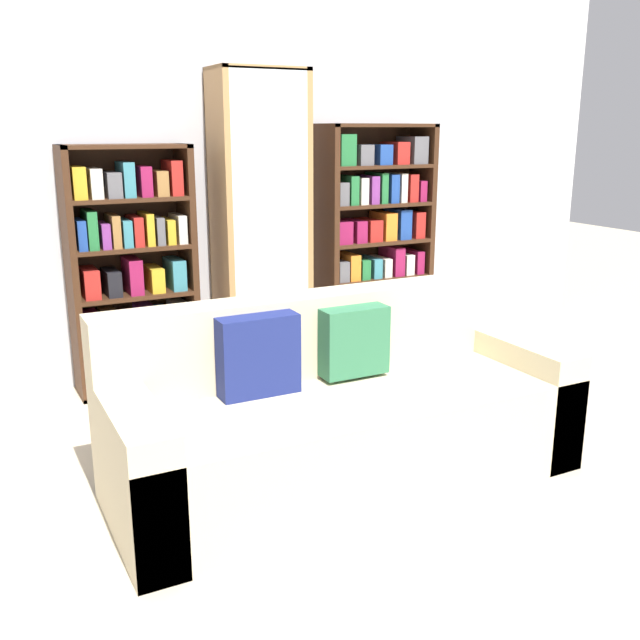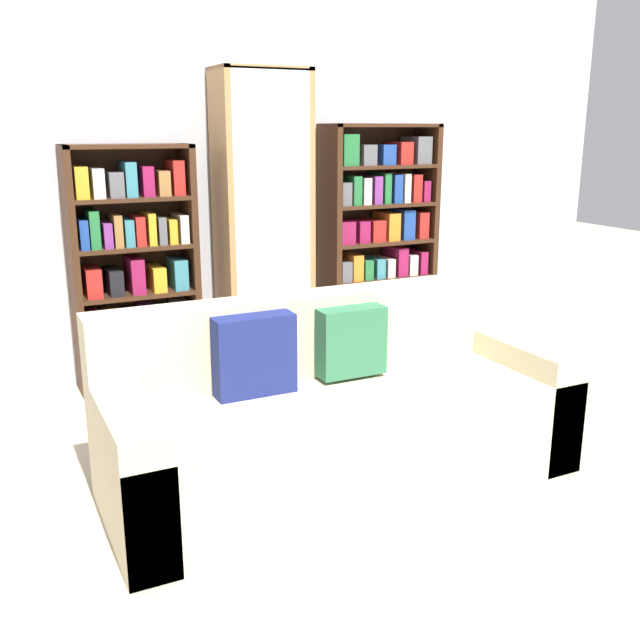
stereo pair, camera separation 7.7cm
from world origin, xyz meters
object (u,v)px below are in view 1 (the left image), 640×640
(bookshelf_left, at_px, (132,275))
(bookshelf_right, at_px, (374,244))
(display_cabinet, at_px, (260,227))
(couch, at_px, (343,417))
(wine_bottle, at_px, (378,381))

(bookshelf_left, height_order, bookshelf_right, bookshelf_right)
(bookshelf_left, relative_size, display_cabinet, 0.77)
(couch, height_order, bookshelf_right, bookshelf_right)
(bookshelf_left, bearing_deg, display_cabinet, -1.09)
(couch, height_order, wine_bottle, couch)
(couch, distance_m, wine_bottle, 0.99)
(couch, distance_m, display_cabinet, 1.82)
(couch, bearing_deg, wine_bottle, 48.71)
(bookshelf_right, bearing_deg, display_cabinet, -178.99)
(couch, relative_size, bookshelf_left, 1.42)
(display_cabinet, bearing_deg, wine_bottle, -69.23)
(couch, distance_m, bookshelf_right, 2.11)
(couch, xyz_separation_m, bookshelf_left, (-0.56, 1.68, 0.42))
(display_cabinet, bearing_deg, bookshelf_right, 1.01)
(display_cabinet, height_order, wine_bottle, display_cabinet)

